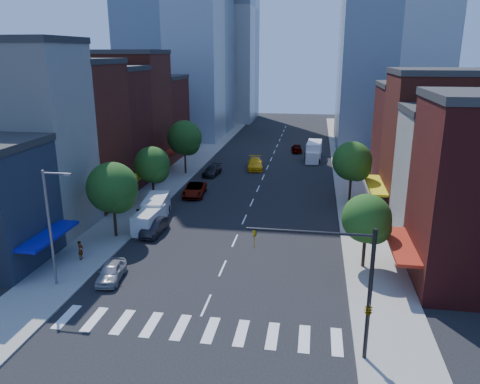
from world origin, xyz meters
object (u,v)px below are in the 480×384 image
object	(u,v)px
cargo_van_far	(156,208)
taxi	(255,164)
parked_car_third	(194,190)
traffic_car_oncoming	(309,156)
pedestrian_far	(138,217)
cargo_van_near	(148,221)
pedestrian_near	(81,250)
parked_car_front	(111,272)
parked_car_rear	(212,171)
traffic_car_far	(297,148)
box_truck	(314,152)
parked_car_second	(154,227)

from	to	relation	value
cargo_van_far	taxi	size ratio (longest dim) A/B	1.01
parked_car_third	taxi	size ratio (longest dim) A/B	0.98
traffic_car_oncoming	pedestrian_far	size ratio (longest dim) A/B	2.52
cargo_van_near	pedestrian_near	world-z (taller)	cargo_van_near
parked_car_front	parked_car_third	xyz separation A→B (m)	(0.73, 23.12, 0.06)
parked_car_third	traffic_car_oncoming	xyz separation A→B (m)	(13.83, 22.41, -0.05)
parked_car_front	cargo_van_far	world-z (taller)	cargo_van_far
parked_car_third	cargo_van_near	world-z (taller)	cargo_van_near
parked_car_rear	cargo_van_near	bearing A→B (deg)	-88.21
parked_car_front	traffic_car_far	world-z (taller)	traffic_car_far
parked_car_third	box_truck	size ratio (longest dim) A/B	0.73
cargo_van_far	traffic_car_oncoming	distance (m)	34.94
parked_car_second	taxi	size ratio (longest dim) A/B	0.81
parked_car_rear	box_truck	distance (m)	19.06
cargo_van_near	parked_car_rear	bearing A→B (deg)	88.06
box_truck	pedestrian_far	distance (m)	38.29
cargo_van_far	parked_car_rear	bearing A→B (deg)	76.21
taxi	traffic_car_far	xyz separation A→B (m)	(5.77, 13.77, -0.08)
cargo_van_near	cargo_van_far	distance (m)	3.63
parked_car_second	pedestrian_near	distance (m)	8.10
traffic_car_oncoming	traffic_car_far	size ratio (longest dim) A/B	1.01
parked_car_second	parked_car_third	world-z (taller)	parked_car_third
cargo_van_near	traffic_car_oncoming	bearing A→B (deg)	68.10
parked_car_third	pedestrian_near	bearing A→B (deg)	-108.84
parked_car_rear	traffic_car_oncoming	xyz separation A→B (m)	(13.83, 12.13, 0.03)
cargo_van_far	cargo_van_near	bearing A→B (deg)	-91.00
parked_car_rear	pedestrian_near	xyz separation A→B (m)	(-4.78, -30.48, 0.30)
traffic_car_far	taxi	bearing A→B (deg)	61.33
traffic_car_oncoming	parked_car_second	bearing A→B (deg)	64.85
parked_car_front	taxi	bearing A→B (deg)	72.67
parked_car_rear	traffic_car_oncoming	distance (m)	18.40
parked_car_second	box_truck	xyz separation A→B (m)	(15.18, 35.84, 0.67)
taxi	box_truck	bearing A→B (deg)	33.15
cargo_van_far	traffic_car_far	world-z (taller)	cargo_van_far
traffic_car_oncoming	traffic_car_far	xyz separation A→B (m)	(-2.36, 6.40, 0.02)
pedestrian_near	pedestrian_far	world-z (taller)	pedestrian_far
parked_car_rear	pedestrian_near	size ratio (longest dim) A/B	2.83
traffic_car_far	pedestrian_far	bearing A→B (deg)	64.28
cargo_van_far	pedestrian_far	xyz separation A→B (m)	(-1.02, -2.69, -0.14)
traffic_car_oncoming	pedestrian_near	world-z (taller)	pedestrian_near
parked_car_second	parked_car_rear	size ratio (longest dim) A/B	0.97
cargo_van_near	pedestrian_near	distance (m)	8.50
box_truck	parked_car_third	bearing A→B (deg)	-119.45
parked_car_front	box_truck	distance (m)	48.20
parked_car_front	pedestrian_far	size ratio (longest dim) A/B	2.40
parked_car_front	cargo_van_near	world-z (taller)	cargo_van_near
parked_car_rear	traffic_car_oncoming	bearing A→B (deg)	46.95
traffic_car_far	pedestrian_far	size ratio (longest dim) A/B	2.50
parked_car_front	parked_car_second	world-z (taller)	parked_car_second
cargo_van_near	traffic_car_far	distance (m)	43.16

